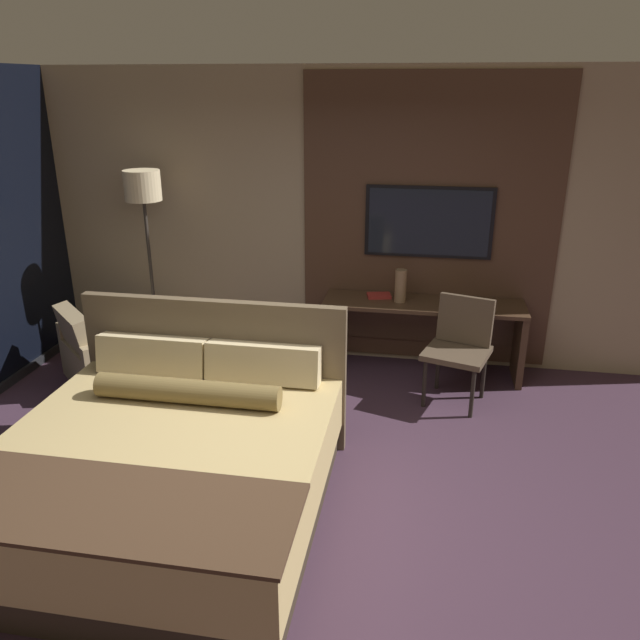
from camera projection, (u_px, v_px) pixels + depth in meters
ground_plane at (292, 510)px, 4.10m from camera, size 16.00×16.00×0.00m
wall_back_tv_panel at (359, 221)px, 5.98m from camera, size 7.20×0.09×2.80m
bed at (169, 466)px, 3.98m from camera, size 2.02×2.09×1.15m
desk at (422, 323)px, 5.93m from camera, size 1.87×0.52×0.72m
tv at (429, 222)px, 5.79m from camera, size 1.18×0.04×0.66m
desk_chair at (460, 340)px, 5.39m from camera, size 0.64×0.64×0.92m
armchair_by_window at (112, 354)px, 5.85m from camera, size 1.14×1.14×0.76m
floor_lamp at (144, 202)px, 5.83m from camera, size 0.34×0.34×1.89m
vase_tall at (401, 286)px, 5.78m from camera, size 0.11×0.11×0.31m
book at (379, 296)px, 5.95m from camera, size 0.25×0.20×0.03m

